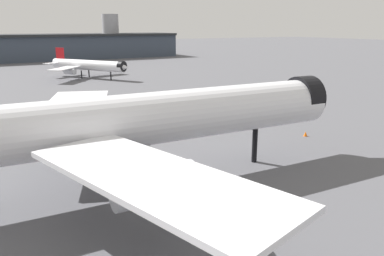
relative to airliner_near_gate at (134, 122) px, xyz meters
name	(u,v)px	position (x,y,z in m)	size (l,w,h in m)	color
ground	(150,183)	(1.46, -0.33, -7.41)	(900.00, 900.00, 0.00)	#56565B
airliner_near_gate	(134,122)	(0.00, 0.00, 0.00)	(57.33, 52.42, 16.82)	white
airliner_far_taxiway	(88,65)	(17.83, 94.32, -2.98)	(27.71, 31.00, 10.05)	white
traffic_cone_wingtip	(306,134)	(31.26, 5.41, -7.02)	(0.63, 0.63, 0.79)	#F2600C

